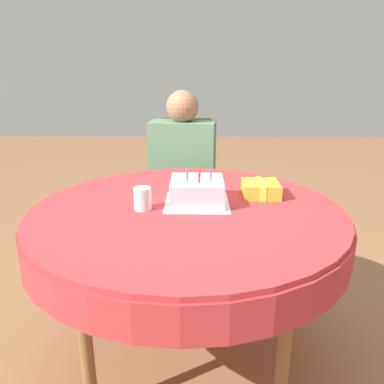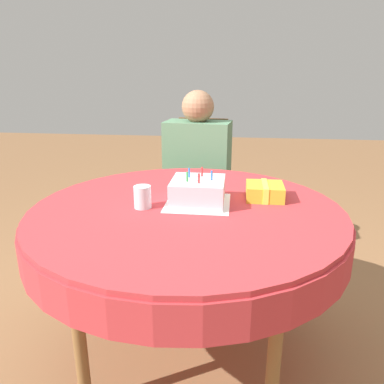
% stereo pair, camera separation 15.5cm
% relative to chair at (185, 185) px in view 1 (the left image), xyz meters
% --- Properties ---
extents(ground_plane, '(12.00, 12.00, 0.00)m').
position_rel_chair_xyz_m(ground_plane, '(0.04, -1.00, -0.52)').
color(ground_plane, '#8C603D').
extents(dining_table, '(1.31, 1.31, 0.73)m').
position_rel_chair_xyz_m(dining_table, '(0.04, -1.00, 0.13)').
color(dining_table, '#BC3338').
rests_on(dining_table, ground_plane).
extents(chair, '(0.41, 0.41, 0.96)m').
position_rel_chair_xyz_m(chair, '(0.00, 0.00, 0.00)').
color(chair, brown).
rests_on(chair, ground_plane).
extents(person, '(0.44, 0.36, 1.16)m').
position_rel_chair_xyz_m(person, '(-0.01, -0.09, 0.19)').
color(person, '#9E7051').
rests_on(person, ground_plane).
extents(napkin, '(0.27, 0.27, 0.00)m').
position_rel_chair_xyz_m(napkin, '(0.09, -0.94, 0.21)').
color(napkin, white).
rests_on(napkin, dining_table).
extents(birthday_cake, '(0.22, 0.22, 0.14)m').
position_rel_chair_xyz_m(birthday_cake, '(0.09, -0.94, 0.27)').
color(birthday_cake, silver).
rests_on(birthday_cake, dining_table).
extents(drinking_glass, '(0.07, 0.07, 0.09)m').
position_rel_chair_xyz_m(drinking_glass, '(-0.14, -1.03, 0.26)').
color(drinking_glass, silver).
rests_on(drinking_glass, dining_table).
extents(gift_box, '(0.16, 0.17, 0.07)m').
position_rel_chair_xyz_m(gift_box, '(0.37, -0.85, 0.24)').
color(gift_box, gold).
rests_on(gift_box, dining_table).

